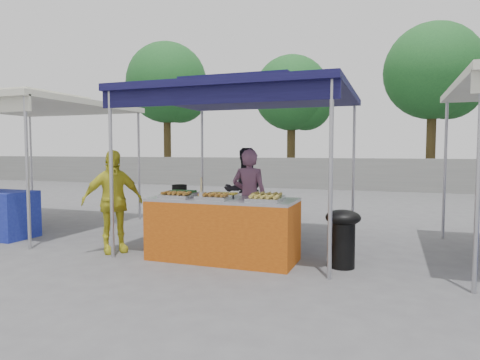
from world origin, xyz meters
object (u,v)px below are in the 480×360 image
(vendor_woman, at_px, (249,197))
(helper_man, at_px, (245,191))
(cooking_pot, at_px, (179,189))
(wok_burner, at_px, (343,233))
(vendor_table, at_px, (223,229))
(customer_person, at_px, (113,201))

(vendor_woman, bearing_deg, helper_man, -69.39)
(cooking_pot, bearing_deg, wok_burner, -4.78)
(vendor_table, height_order, vendor_woman, vendor_woman)
(vendor_table, relative_size, cooking_pot, 8.93)
(vendor_table, relative_size, wok_burner, 2.66)
(wok_burner, height_order, helper_man, helper_man)
(helper_man, bearing_deg, vendor_table, 65.77)
(cooking_pot, relative_size, wok_burner, 0.30)
(cooking_pot, xyz_separation_m, helper_man, (0.53, 1.49, -0.15))
(wok_burner, relative_size, customer_person, 0.50)
(wok_burner, distance_m, helper_man, 2.57)
(wok_burner, xyz_separation_m, helper_man, (-1.90, 1.69, 0.33))
(cooking_pot, xyz_separation_m, vendor_woman, (0.89, 0.66, -0.15))
(vendor_woman, bearing_deg, customer_person, 30.57)
(customer_person, bearing_deg, helper_man, 5.11)
(vendor_table, distance_m, cooking_pot, 1.04)
(cooking_pot, relative_size, customer_person, 0.15)
(vendor_table, bearing_deg, cooking_pot, 157.40)
(cooking_pot, relative_size, vendor_woman, 0.15)
(cooking_pot, height_order, customer_person, customer_person)
(vendor_table, height_order, customer_person, customer_person)
(customer_person, bearing_deg, vendor_woman, -16.63)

